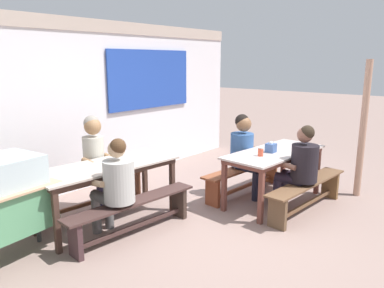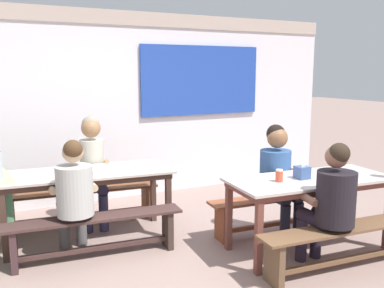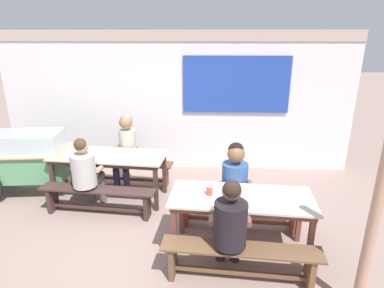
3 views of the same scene
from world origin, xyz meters
name	(u,v)px [view 1 (image 1 of 3)]	position (x,y,z in m)	size (l,w,h in m)	color
ground_plane	(221,219)	(0.00, 0.00, 0.00)	(40.00, 40.00, 0.00)	gray
backdrop_wall	(100,100)	(0.03, 2.49, 1.40)	(6.78, 0.23, 2.67)	white
dining_table_far	(107,170)	(-0.98, 1.08, 0.69)	(1.89, 0.89, 0.77)	#C0B0A2
dining_table_near	(275,156)	(1.01, -0.22, 0.69)	(1.76, 0.86, 0.77)	beige
bench_far_back	(87,190)	(-0.93, 1.60, 0.30)	(1.86, 0.46, 0.43)	brown
bench_far_front	(133,212)	(-1.03, 0.55, 0.29)	(1.76, 0.42, 0.43)	#432C29
bench_near_back	(244,175)	(1.05, 0.30, 0.30)	(1.74, 0.42, 0.43)	brown
bench_near_front	(307,191)	(0.96, -0.75, 0.29)	(1.75, 0.42, 0.43)	brown
person_right_near_table	(245,149)	(0.97, 0.26, 0.73)	(0.46, 0.54, 1.26)	#1E1F2F
person_center_facing	(96,157)	(-0.81, 1.52, 0.75)	(0.44, 0.55, 1.32)	#333051
person_left_back_turned	(115,183)	(-1.20, 0.64, 0.68)	(0.48, 0.60, 1.21)	#605C5C
person_near_front	(300,164)	(0.84, -0.68, 0.69)	(0.47, 0.57, 1.22)	#251E2D
tissue_box	(271,148)	(0.91, -0.21, 0.83)	(0.13, 0.13, 0.15)	#3D5C97
condiment_jar	(261,152)	(0.62, -0.20, 0.83)	(0.07, 0.07, 0.12)	#D55036
soup_bowl	(113,163)	(-0.94, 1.00, 0.79)	(0.15, 0.15, 0.04)	silver
wooden_support_post	(363,130)	(2.08, -1.10, 1.03)	(0.10, 0.10, 2.06)	tan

